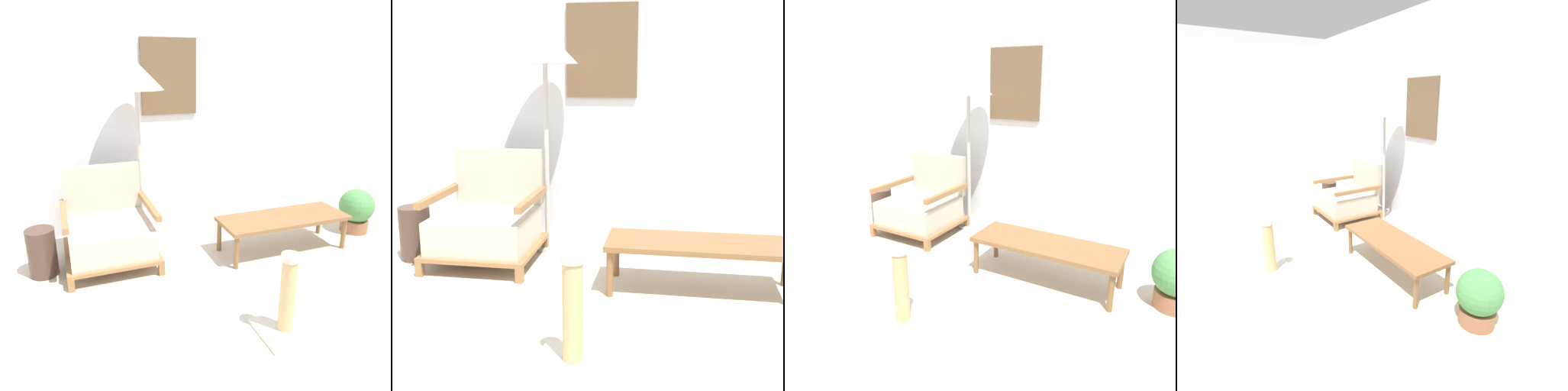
# 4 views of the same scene
# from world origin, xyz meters

# --- Properties ---
(ground_plane) EXTENTS (14.00, 14.00, 0.00)m
(ground_plane) POSITION_xyz_m (0.00, 0.00, 0.00)
(ground_plane) COLOR beige
(wall_back) EXTENTS (8.00, 0.09, 2.70)m
(wall_back) POSITION_xyz_m (-0.00, 2.23, 1.35)
(wall_back) COLOR silver
(wall_back) RESTS_ON ground_plane
(armchair) EXTENTS (0.77, 0.76, 0.80)m
(armchair) POSITION_xyz_m (-0.81, 1.55, 0.29)
(armchair) COLOR olive
(armchair) RESTS_ON ground_plane
(floor_lamp) EXTENTS (0.49, 0.49, 1.70)m
(floor_lamp) POSITION_xyz_m (-0.43, 1.90, 1.51)
(floor_lamp) COLOR #B7B2A8
(floor_lamp) RESTS_ON ground_plane
(coffee_table) EXTENTS (1.20, 0.44, 0.33)m
(coffee_table) POSITION_xyz_m (0.74, 1.21, 0.30)
(coffee_table) COLOR brown
(coffee_table) RESTS_ON ground_plane
(vase) EXTENTS (0.23, 0.23, 0.40)m
(vase) POSITION_xyz_m (-1.36, 1.50, 0.20)
(vase) COLOR #473328
(vase) RESTS_ON ground_plane
(scratching_post) EXTENTS (0.35, 0.35, 0.57)m
(scratching_post) POSITION_xyz_m (0.11, 0.17, 0.19)
(scratching_post) COLOR beige
(scratching_post) RESTS_ON ground_plane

